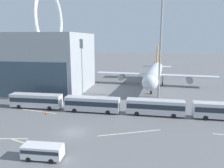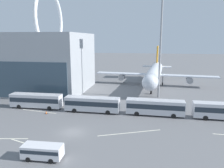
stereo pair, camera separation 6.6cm
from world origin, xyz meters
name	(u,v)px [view 2 (the right image)]	position (x,y,z in m)	size (l,w,h in m)	color
ground_plane	(73,132)	(0.00, 0.00, 0.00)	(440.00, 440.00, 0.00)	slate
airliner_at_gate_near	(9,67)	(-41.22, 42.76, 5.13)	(39.42, 36.84, 15.56)	silver
airliner_at_gate_far	(154,73)	(14.79, 42.70, 4.48)	(42.23, 39.83, 13.33)	silver
shuttle_bus_0	(36,100)	(-13.17, 11.76, 1.98)	(12.24, 2.83, 3.39)	silver
shuttle_bus_1	(92,103)	(0.60, 11.21, 1.98)	(12.22, 2.78, 3.39)	silver
shuttle_bus_2	(155,106)	(14.38, 11.35, 1.98)	(12.24, 2.85, 3.39)	silver
shuttle_bus_3	(224,110)	(28.16, 11.15, 1.98)	(12.23, 2.79, 3.39)	silver
service_van_foreground	(42,151)	(-1.08, -8.94, 1.21)	(5.53, 2.39, 2.02)	silver
floodlight_mast	(162,20)	(15.67, 26.57, 20.98)	(3.11, 3.11, 28.51)	gray
lane_stripe_0	(39,111)	(-11.37, 9.51, 0.00)	(8.96, 0.25, 0.01)	silver
lane_stripe_1	(130,133)	(9.92, 1.48, 0.00)	(11.45, 0.25, 0.01)	silver
lane_stripe_5	(24,143)	(-6.17, -5.17, 0.00)	(6.05, 0.25, 0.01)	silver
traffic_cone_0	(46,112)	(-9.08, 8.32, 0.29)	(0.47, 0.47, 0.60)	black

